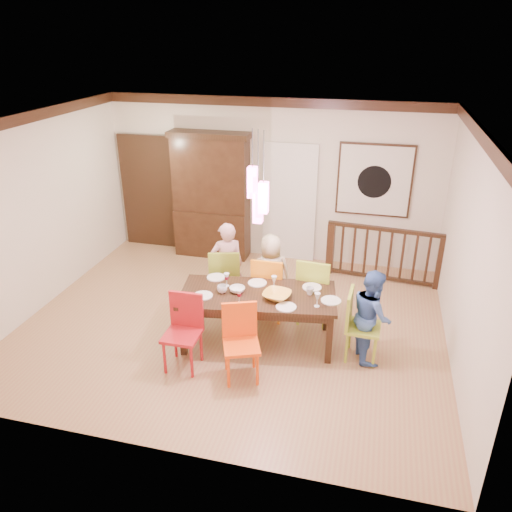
% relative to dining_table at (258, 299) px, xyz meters
% --- Properties ---
extents(floor, '(6.00, 6.00, 0.00)m').
position_rel_dining_table_xyz_m(floor, '(-0.46, 0.36, -0.66)').
color(floor, '#AB7753').
rests_on(floor, ground).
extents(ceiling, '(6.00, 6.00, 0.00)m').
position_rel_dining_table_xyz_m(ceiling, '(-0.46, 0.36, 2.24)').
color(ceiling, white).
rests_on(ceiling, wall_back).
extents(wall_back, '(6.00, 0.00, 6.00)m').
position_rel_dining_table_xyz_m(wall_back, '(-0.46, 2.86, 0.79)').
color(wall_back, beige).
rests_on(wall_back, floor).
extents(wall_left, '(0.00, 5.00, 5.00)m').
position_rel_dining_table_xyz_m(wall_left, '(-3.46, 0.36, 0.79)').
color(wall_left, beige).
rests_on(wall_left, floor).
extents(wall_right, '(0.00, 5.00, 5.00)m').
position_rel_dining_table_xyz_m(wall_right, '(2.54, 0.36, 0.79)').
color(wall_right, beige).
rests_on(wall_right, floor).
extents(crown_molding, '(6.00, 5.00, 0.16)m').
position_rel_dining_table_xyz_m(crown_molding, '(-0.46, 0.36, 2.16)').
color(crown_molding, black).
rests_on(crown_molding, wall_back).
extents(panel_door, '(1.04, 0.07, 2.24)m').
position_rel_dining_table_xyz_m(panel_door, '(-2.86, 2.81, 0.39)').
color(panel_door, black).
rests_on(panel_door, wall_back).
extents(white_doorway, '(0.97, 0.05, 2.22)m').
position_rel_dining_table_xyz_m(white_doorway, '(-0.11, 2.82, 0.39)').
color(white_doorway, silver).
rests_on(white_doorway, wall_back).
extents(painting, '(1.25, 0.06, 1.25)m').
position_rel_dining_table_xyz_m(painting, '(1.34, 2.82, 0.94)').
color(painting, black).
rests_on(painting, wall_back).
extents(pendant_cluster, '(0.27, 0.21, 1.14)m').
position_rel_dining_table_xyz_m(pendant_cluster, '(0.00, -0.00, 1.44)').
color(pendant_cluster, '#FF4CA8').
rests_on(pendant_cluster, ceiling).
extents(dining_table, '(2.17, 1.23, 0.75)m').
position_rel_dining_table_xyz_m(dining_table, '(0.00, 0.00, 0.00)').
color(dining_table, black).
rests_on(dining_table, floor).
extents(chair_far_left, '(0.56, 0.56, 1.01)m').
position_rel_dining_table_xyz_m(chair_far_left, '(-0.71, 0.79, -0.09)').
color(chair_far_left, olive).
rests_on(chair_far_left, floor).
extents(chair_far_mid, '(0.46, 0.46, 1.00)m').
position_rel_dining_table_xyz_m(chair_far_mid, '(0.01, 0.68, -0.09)').
color(chair_far_mid, orange).
rests_on(chair_far_mid, floor).
extents(chair_far_right, '(0.50, 0.50, 1.04)m').
position_rel_dining_table_xyz_m(chair_far_right, '(0.67, 0.72, -0.07)').
color(chair_far_right, '#9FBB2E').
rests_on(chair_far_right, floor).
extents(chair_near_left, '(0.44, 0.44, 0.97)m').
position_rel_dining_table_xyz_m(chair_near_left, '(-0.78, -0.78, -0.11)').
color(chair_near_left, '#AD181E').
rests_on(chair_near_left, floor).
extents(chair_near_mid, '(0.56, 0.56, 0.95)m').
position_rel_dining_table_xyz_m(chair_near_mid, '(-0.01, -0.81, -0.12)').
color(chair_near_mid, '#F9500E').
rests_on(chair_near_mid, floor).
extents(chair_end_right, '(0.45, 0.45, 0.95)m').
position_rel_dining_table_xyz_m(chair_end_right, '(1.40, -0.03, -0.12)').
color(chair_end_right, '#A4BF33').
rests_on(chair_end_right, floor).
extents(china_hutch, '(1.46, 0.46, 2.31)m').
position_rel_dining_table_xyz_m(china_hutch, '(-1.53, 2.65, 0.50)').
color(china_hutch, black).
rests_on(china_hutch, floor).
extents(balustrade, '(1.94, 0.26, 0.96)m').
position_rel_dining_table_xyz_m(balustrade, '(1.62, 2.31, -0.17)').
color(balustrade, black).
rests_on(balustrade, floor).
extents(person_far_left, '(0.60, 0.52, 1.38)m').
position_rel_dining_table_xyz_m(person_far_left, '(-0.68, 0.82, 0.03)').
color(person_far_left, beige).
rests_on(person_far_left, floor).
extents(person_far_mid, '(0.71, 0.60, 1.23)m').
position_rel_dining_table_xyz_m(person_far_mid, '(-0.02, 0.87, -0.05)').
color(person_far_mid, '#C5B895').
rests_on(person_far_mid, floor).
extents(person_end_right, '(0.63, 0.72, 1.25)m').
position_rel_dining_table_xyz_m(person_end_right, '(1.49, 0.02, -0.04)').
color(person_end_right, '#436CBC').
rests_on(person_end_right, floor).
extents(serving_bowl, '(0.41, 0.41, 0.09)m').
position_rel_dining_table_xyz_m(serving_bowl, '(0.27, -0.06, 0.13)').
color(serving_bowl, '#EFB944').
rests_on(serving_bowl, dining_table).
extents(small_bowl, '(0.22, 0.22, 0.07)m').
position_rel_dining_table_xyz_m(small_bowl, '(-0.28, -0.02, 0.12)').
color(small_bowl, white).
rests_on(small_bowl, dining_table).
extents(cup_left, '(0.13, 0.13, 0.10)m').
position_rel_dining_table_xyz_m(cup_left, '(-0.47, -0.09, 0.14)').
color(cup_left, silver).
rests_on(cup_left, dining_table).
extents(cup_right, '(0.15, 0.15, 0.10)m').
position_rel_dining_table_xyz_m(cup_right, '(0.67, 0.15, 0.14)').
color(cup_right, silver).
rests_on(cup_right, dining_table).
extents(plate_far_left, '(0.26, 0.26, 0.01)m').
position_rel_dining_table_xyz_m(plate_far_left, '(-0.68, 0.30, 0.09)').
color(plate_far_left, white).
rests_on(plate_far_left, dining_table).
extents(plate_far_mid, '(0.26, 0.26, 0.01)m').
position_rel_dining_table_xyz_m(plate_far_mid, '(-0.08, 0.27, 0.09)').
color(plate_far_mid, white).
rests_on(plate_far_mid, dining_table).
extents(plate_far_right, '(0.26, 0.26, 0.01)m').
position_rel_dining_table_xyz_m(plate_far_right, '(0.67, 0.33, 0.09)').
color(plate_far_right, white).
rests_on(plate_far_right, dining_table).
extents(plate_near_left, '(0.26, 0.26, 0.01)m').
position_rel_dining_table_xyz_m(plate_near_left, '(-0.68, -0.25, 0.09)').
color(plate_near_left, white).
rests_on(plate_near_left, dining_table).
extents(plate_near_mid, '(0.26, 0.26, 0.01)m').
position_rel_dining_table_xyz_m(plate_near_mid, '(0.43, -0.27, 0.09)').
color(plate_near_mid, white).
rests_on(plate_near_mid, dining_table).
extents(plate_end_right, '(0.26, 0.26, 0.01)m').
position_rel_dining_table_xyz_m(plate_end_right, '(0.96, 0.03, 0.09)').
color(plate_end_right, white).
rests_on(plate_end_right, dining_table).
extents(wine_glass_a, '(0.08, 0.08, 0.19)m').
position_rel_dining_table_xyz_m(wine_glass_a, '(-0.46, 0.10, 0.18)').
color(wine_glass_a, '#590C19').
rests_on(wine_glass_a, dining_table).
extents(wine_glass_b, '(0.08, 0.08, 0.19)m').
position_rel_dining_table_xyz_m(wine_glass_b, '(0.18, 0.18, 0.18)').
color(wine_glass_b, silver).
rests_on(wine_glass_b, dining_table).
extents(wine_glass_c, '(0.08, 0.08, 0.19)m').
position_rel_dining_table_xyz_m(wine_glass_c, '(-0.17, -0.30, 0.18)').
color(wine_glass_c, '#590C19').
rests_on(wine_glass_c, dining_table).
extents(wine_glass_d, '(0.08, 0.08, 0.19)m').
position_rel_dining_table_xyz_m(wine_glass_d, '(0.80, -0.14, 0.18)').
color(wine_glass_d, silver).
rests_on(wine_glass_d, dining_table).
extents(napkin, '(0.18, 0.14, 0.01)m').
position_rel_dining_table_xyz_m(napkin, '(-0.04, -0.39, 0.09)').
color(napkin, '#D83359').
rests_on(napkin, dining_table).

